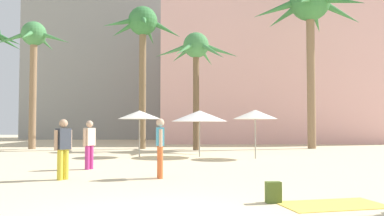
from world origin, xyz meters
TOP-DOWN VIEW (x-y plane):
  - hotel_pink at (8.76, 32.31)m, footprint 21.22×11.91m
  - hotel_tower_gray at (-9.60, 42.13)m, footprint 17.31×8.97m
  - palm_tree_far_left at (8.72, 20.39)m, footprint 7.74×7.16m
  - palm_tree_left at (0.95, 18.83)m, footprint 5.42×4.83m
  - palm_tree_right at (-2.62, 20.16)m, footprint 5.20×5.31m
  - palm_tree_far_right at (-9.79, 19.98)m, footprint 5.12×5.12m
  - cafe_umbrella_0 at (1.02, 13.24)m, footprint 2.76×2.76m
  - cafe_umbrella_1 at (-1.94, 13.37)m, footprint 2.15×2.15m
  - cafe_umbrella_3 at (3.59, 12.26)m, footprint 2.09×2.09m
  - beach_towel at (3.27, 1.43)m, footprint 2.18×1.49m
  - backpack at (2.18, 1.66)m, footprint 0.32×0.26m
  - person_near_left at (-0.34, 5.39)m, footprint 0.27×0.61m
  - person_mid_center at (-3.07, 5.08)m, footprint 0.41×0.56m
  - person_near_right at (-3.00, 7.78)m, footprint 0.38×0.58m

SIDE VIEW (x-z plane):
  - beach_towel at x=3.27m, z-range 0.00..0.01m
  - backpack at x=2.18m, z-range -0.01..0.41m
  - person_near_right at x=-3.00m, z-range 0.08..1.79m
  - person_mid_center at x=-3.07m, z-range 0.08..1.80m
  - person_near_left at x=-0.34m, z-range 0.09..1.83m
  - cafe_umbrella_0 at x=1.02m, z-range 0.87..3.14m
  - cafe_umbrella_3 at x=3.59m, z-range 0.92..3.19m
  - cafe_umbrella_1 at x=-1.94m, z-range 0.93..3.20m
  - palm_tree_left at x=0.95m, z-range 2.33..9.78m
  - hotel_pink at x=8.76m, z-range 0.00..12.49m
  - palm_tree_far_right at x=-9.79m, z-range 2.47..10.91m
  - palm_tree_right at x=-2.62m, z-range 3.02..12.53m
  - palm_tree_far_left at x=8.72m, z-range 3.68..15.04m
  - hotel_tower_gray at x=-9.60m, z-range 0.00..30.17m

